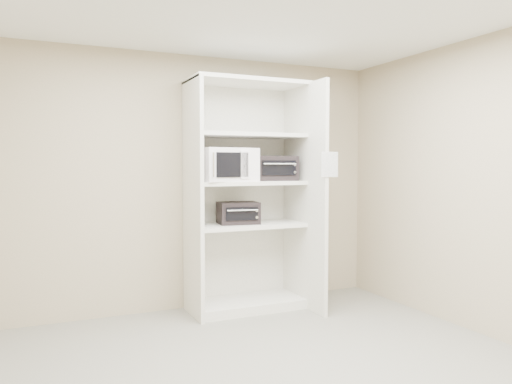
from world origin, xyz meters
name	(u,v)px	position (x,y,z in m)	size (l,w,h in m)	color
floor	(261,381)	(0.00, 0.00, 0.00)	(4.50, 4.00, 0.01)	slate
wall_back	(182,183)	(0.00, 2.00, 1.35)	(4.50, 0.02, 2.70)	tan
wall_right	(493,186)	(2.25, 0.00, 1.35)	(0.02, 4.00, 2.70)	tan
shelving_unit	(251,203)	(0.67, 1.70, 1.13)	(1.24, 0.92, 2.42)	white
microwave	(225,165)	(0.36, 1.65, 1.54)	(0.57, 0.43, 0.34)	white
toaster_oven_upper	(274,168)	(0.93, 1.69, 1.50)	(0.46, 0.34, 0.26)	black
toaster_oven_lower	(238,213)	(0.52, 1.70, 1.03)	(0.41, 0.31, 0.23)	black
paper_sign	(330,164)	(1.25, 1.07, 1.54)	(0.19, 0.01, 0.24)	white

